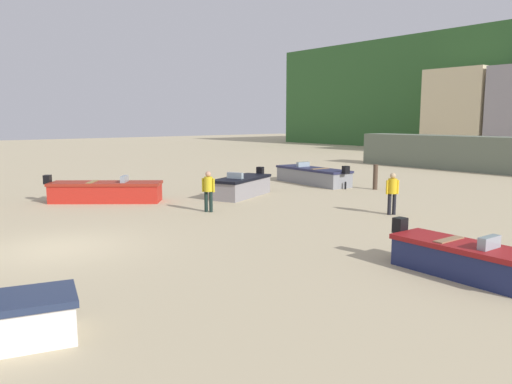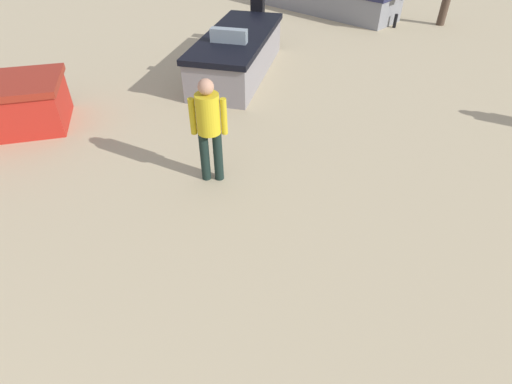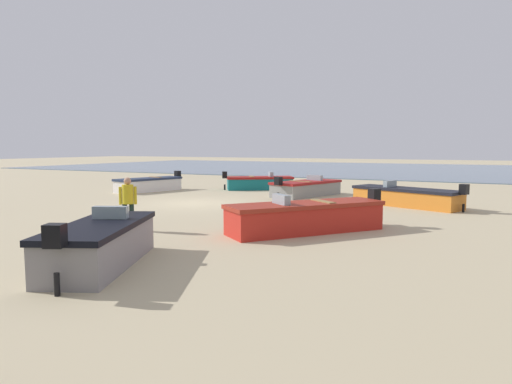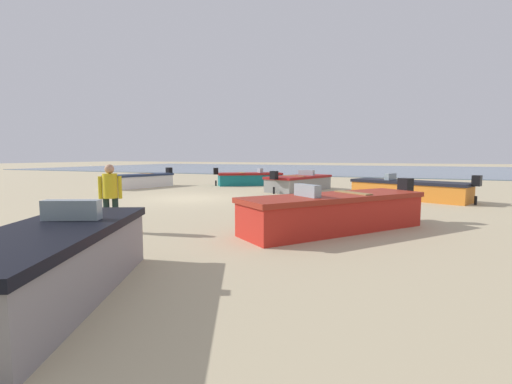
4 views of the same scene
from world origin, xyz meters
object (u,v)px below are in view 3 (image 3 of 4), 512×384
boat_teal_0 (259,183)px  boat_white_7 (149,184)px  boat_orange_5 (406,197)px  beach_walker_distant (128,199)px  boat_grey_4 (100,244)px  boat_red_6 (306,217)px  boat_grey_2 (306,188)px

boat_teal_0 → boat_white_7: 6.44m
boat_orange_5 → beach_walker_distant: size_ratio=3.03×
boat_teal_0 → beach_walker_distant: bearing=-23.9°
boat_teal_0 → boat_orange_5: bearing=32.0°
boat_teal_0 → boat_grey_4: boat_grey_4 is taller
boat_grey_4 → boat_red_6: size_ratio=0.86×
beach_walker_distant → boat_teal_0: bearing=-117.8°
boat_teal_0 → boat_grey_4: size_ratio=1.01×
boat_orange_5 → beach_walker_distant: (6.67, 9.75, 0.55)m
boat_teal_0 → boat_red_6: bearing=-1.6°
boat_teal_0 → beach_walker_distant: beach_walker_distant is taller
beach_walker_distant → boat_red_6: bearing=166.5°
boat_red_6 → boat_white_7: 14.70m
boat_orange_5 → boat_white_7: boat_orange_5 is taller
boat_teal_0 → boat_orange_5: 9.93m
beach_walker_distant → boat_grey_2: bearing=-134.1°
boat_grey_2 → boat_white_7: size_ratio=1.04×
boat_red_6 → boat_teal_0: bearing=-19.7°
beach_walker_distant → boat_white_7: bearing=-90.5°
boat_grey_4 → boat_orange_5: (-4.30, -13.23, -0.07)m
boat_grey_2 → beach_walker_distant: beach_walker_distant is taller
boat_teal_0 → boat_white_7: size_ratio=0.94×
boat_grey_2 → beach_walker_distant: bearing=-78.7°
boat_white_7 → beach_walker_distant: bearing=142.1°
boat_grey_2 → beach_walker_distant: (1.37, 11.75, 0.55)m
boat_teal_0 → boat_orange_5: boat_orange_5 is taller
boat_orange_5 → boat_white_7: bearing=111.6°
boat_white_7 → boat_grey_4: bearing=141.4°
boat_red_6 → boat_white_7: size_ratio=1.09×
boat_teal_0 → boat_orange_5: size_ratio=0.82×
boat_grey_2 → boat_grey_4: (-1.00, 15.23, 0.07)m
boat_grey_2 → boat_orange_5: boat_orange_5 is taller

